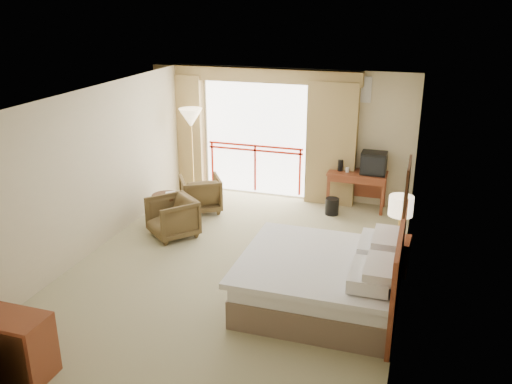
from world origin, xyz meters
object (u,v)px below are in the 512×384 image
(armchair_far, at_px, (201,210))
(table_lamp, at_px, (401,207))
(bed, at_px, (324,280))
(floor_lamp, at_px, (191,121))
(desk, at_px, (357,180))
(side_table, at_px, (166,204))
(dresser, at_px, (2,344))
(wastebasket, at_px, (332,206))
(nightstand, at_px, (396,255))
(tv, at_px, (374,163))
(armchair_near, at_px, (174,236))

(armchair_far, bearing_deg, table_lamp, 128.46)
(bed, bearing_deg, floor_lamp, 135.24)
(desk, bearing_deg, side_table, -150.62)
(bed, bearing_deg, armchair_far, 137.83)
(table_lamp, height_order, dresser, table_lamp)
(side_table, distance_m, dresser, 4.46)
(armchair_far, distance_m, side_table, 0.97)
(dresser, bearing_deg, table_lamp, 48.49)
(table_lamp, relative_size, wastebasket, 1.96)
(table_lamp, bearing_deg, nightstand, -90.00)
(table_lamp, distance_m, dresser, 5.65)
(table_lamp, bearing_deg, armchair_far, 160.33)
(bed, relative_size, floor_lamp, 1.13)
(bed, relative_size, nightstand, 3.82)
(nightstand, bearing_deg, wastebasket, 127.10)
(tv, distance_m, armchair_far, 3.54)
(armchair_far, height_order, side_table, side_table)
(side_table, bearing_deg, dresser, -87.55)
(desk, relative_size, tv, 2.36)
(tv, height_order, armchair_near, tv)
(desk, bearing_deg, table_lamp, -70.38)
(desk, xyz_separation_m, wastebasket, (-0.40, -0.54, -0.42))
(bed, height_order, table_lamp, table_lamp)
(desk, distance_m, wastebasket, 0.79)
(desk, xyz_separation_m, armchair_near, (-2.92, -2.41, -0.59))
(bed, xyz_separation_m, armchair_near, (-3.00, 1.44, -0.38))
(side_table, bearing_deg, armchair_far, 66.94)
(side_table, distance_m, floor_lamp, 1.99)
(armchair_near, distance_m, side_table, 0.71)
(armchair_far, xyz_separation_m, side_table, (-0.35, -0.81, 0.39))
(armchair_near, distance_m, floor_lamp, 2.64)
(armchair_far, bearing_deg, desk, 169.14)
(desk, xyz_separation_m, dresser, (-3.09, -6.39, -0.21))
(armchair_far, bearing_deg, tv, 166.42)
(table_lamp, distance_m, wastebasket, 2.56)
(side_table, relative_size, floor_lamp, 0.30)
(bed, bearing_deg, side_table, 150.36)
(bed, height_order, side_table, bed)
(table_lamp, distance_m, floor_lamp, 4.90)
(nightstand, xyz_separation_m, wastebasket, (-1.36, 2.03, -0.11))
(side_table, bearing_deg, floor_lamp, 95.14)
(dresser, bearing_deg, nightstand, 48.12)
(armchair_far, bearing_deg, dresser, 56.43)
(nightstand, distance_m, tv, 2.69)
(table_lamp, height_order, armchair_far, table_lamp)
(armchair_far, relative_size, floor_lamp, 0.41)
(bed, height_order, floor_lamp, floor_lamp)
(side_table, bearing_deg, tv, 27.75)
(wastebasket, bearing_deg, armchair_near, -143.50)
(bed, height_order, armchair_far, bed)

